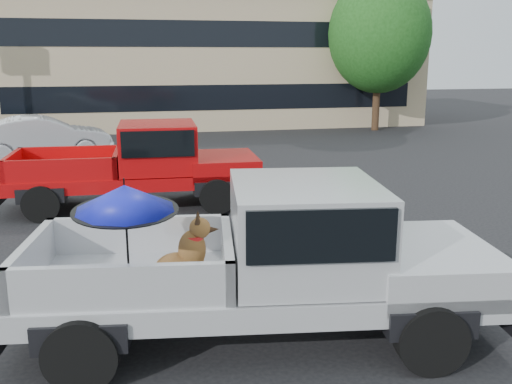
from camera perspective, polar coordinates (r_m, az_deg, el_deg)
ground at (r=8.90m, az=0.06°, el=-8.14°), size 90.00×90.00×0.00m
stripe_left at (r=10.68m, az=-18.34°, el=-5.11°), size 0.12×5.00×0.01m
stripe_right at (r=11.63m, az=12.51°, el=-3.23°), size 0.12×5.00×0.01m
motel_building at (r=29.32m, az=-5.02°, el=13.26°), size 20.40×8.40×6.30m
tree_right at (r=26.40m, az=12.24°, el=15.18°), size 4.46×4.46×6.78m
tree_back at (r=33.04m, az=1.39°, el=15.42°), size 4.68×4.68×7.11m
silver_pickup at (r=6.64m, az=2.87°, el=-6.14°), size 5.90×2.69×2.06m
red_pickup at (r=12.82m, az=-10.48°, el=3.05°), size 5.68×2.24×1.85m
silver_sedan at (r=19.81m, az=-20.46°, el=5.13°), size 4.45×2.28×1.40m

